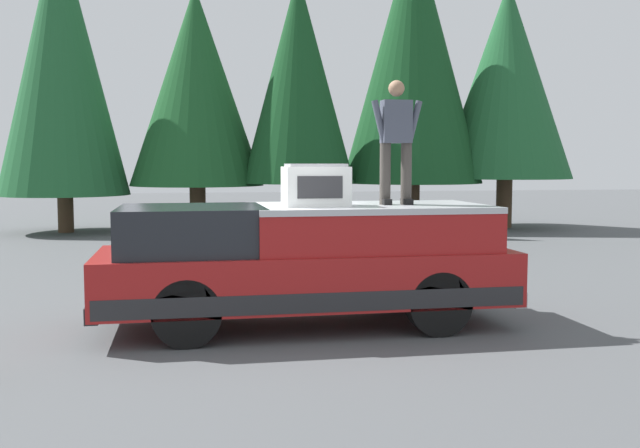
{
  "coord_description": "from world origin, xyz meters",
  "views": [
    {
      "loc": [
        -9.56,
        0.88,
        2.22
      ],
      "look_at": [
        0.47,
        -1.02,
        1.35
      ],
      "focal_mm": 40.33,
      "sensor_mm": 36.0,
      "label": 1
    }
  ],
  "objects_px": {
    "compressor_unit": "(316,185)",
    "person_on_truck_bed": "(396,139)",
    "pickup_truck": "(306,262)",
    "parked_car_navy": "(371,227)"
  },
  "relations": [
    {
      "from": "pickup_truck",
      "to": "person_on_truck_bed",
      "type": "xyz_separation_m",
      "value": [
        -0.03,
        -1.25,
        1.68
      ]
    },
    {
      "from": "person_on_truck_bed",
      "to": "parked_car_navy",
      "type": "bearing_deg",
      "value": -12.62
    },
    {
      "from": "pickup_truck",
      "to": "parked_car_navy",
      "type": "xyz_separation_m",
      "value": [
        8.41,
        -3.14,
        -0.29
      ]
    },
    {
      "from": "parked_car_navy",
      "to": "pickup_truck",
      "type": "bearing_deg",
      "value": 159.51
    },
    {
      "from": "pickup_truck",
      "to": "person_on_truck_bed",
      "type": "distance_m",
      "value": 2.09
    },
    {
      "from": "pickup_truck",
      "to": "person_on_truck_bed",
      "type": "bearing_deg",
      "value": -91.34
    },
    {
      "from": "compressor_unit",
      "to": "parked_car_navy",
      "type": "height_order",
      "value": "compressor_unit"
    },
    {
      "from": "pickup_truck",
      "to": "compressor_unit",
      "type": "distance_m",
      "value": 1.08
    },
    {
      "from": "pickup_truck",
      "to": "compressor_unit",
      "type": "relative_size",
      "value": 6.6
    },
    {
      "from": "compressor_unit",
      "to": "person_on_truck_bed",
      "type": "bearing_deg",
      "value": -81.49
    }
  ]
}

